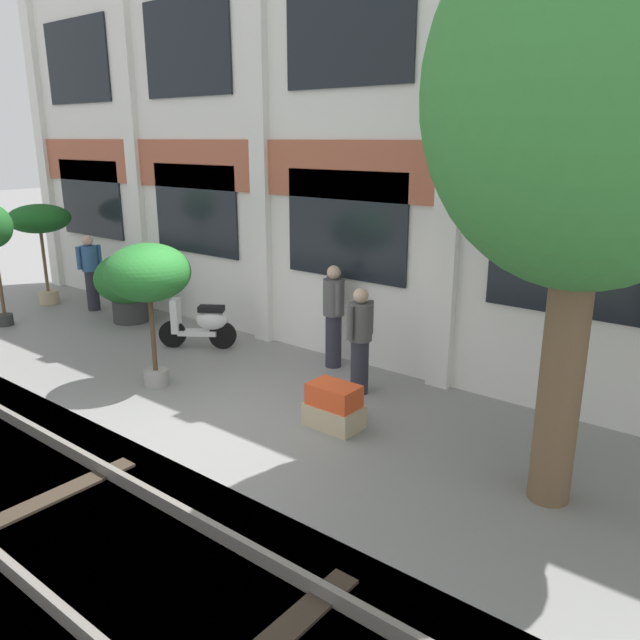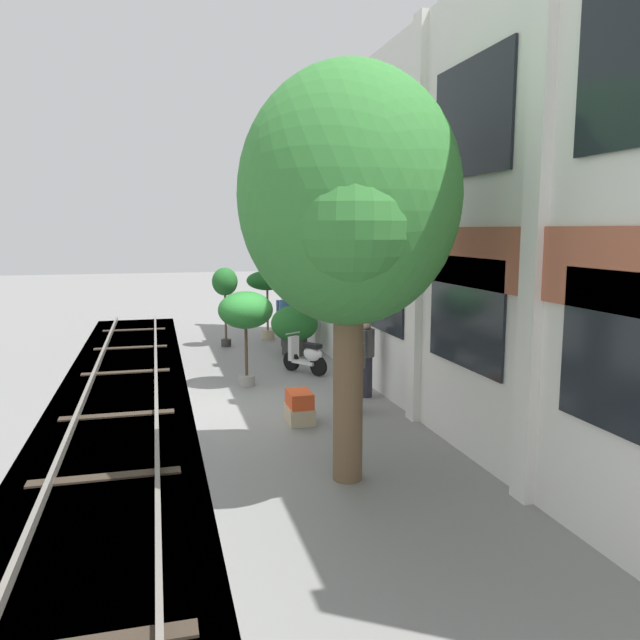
{
  "view_description": "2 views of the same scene",
  "coord_description": "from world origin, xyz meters",
  "px_view_note": "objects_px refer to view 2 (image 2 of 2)",
  "views": [
    {
      "loc": [
        5.85,
        -5.16,
        3.58
      ],
      "look_at": [
        0.42,
        1.64,
        1.03
      ],
      "focal_mm": 35.0,
      "sensor_mm": 36.0,
      "label": 1
    },
    {
      "loc": [
        12.22,
        -1.79,
        3.52
      ],
      "look_at": [
        -0.29,
        1.52,
        1.63
      ],
      "focal_mm": 35.0,
      "sensor_mm": 36.0,
      "label": 2
    }
  ],
  "objects_px": {
    "broadleaf_tree": "(349,204)",
    "potted_plant_tall_urn": "(267,283)",
    "potted_plant_terracotta_small": "(246,312)",
    "resident_near_plants": "(285,318)",
    "resident_by_doorway": "(366,355)",
    "potted_plant_low_pan": "(225,285)",
    "potted_plant_stone_basin": "(295,326)",
    "resident_watching_tracks": "(352,369)",
    "scooter_near_curb": "(307,356)",
    "potted_plant_square_trough": "(299,408)"
  },
  "relations": [
    {
      "from": "potted_plant_tall_urn",
      "to": "potted_plant_low_pan",
      "type": "bearing_deg",
      "value": -55.95
    },
    {
      "from": "potted_plant_stone_basin",
      "to": "potted_plant_square_trough",
      "type": "height_order",
      "value": "potted_plant_stone_basin"
    },
    {
      "from": "broadleaf_tree",
      "to": "potted_plant_low_pan",
      "type": "distance_m",
      "value": 10.78
    },
    {
      "from": "potted_plant_low_pan",
      "to": "potted_plant_terracotta_small",
      "type": "xyz_separation_m",
      "value": [
        4.91,
        -0.08,
        -0.19
      ]
    },
    {
      "from": "broadleaf_tree",
      "to": "potted_plant_tall_urn",
      "type": "height_order",
      "value": "broadleaf_tree"
    },
    {
      "from": "potted_plant_square_trough",
      "to": "potted_plant_stone_basin",
      "type": "bearing_deg",
      "value": 168.33
    },
    {
      "from": "potted_plant_stone_basin",
      "to": "resident_near_plants",
      "type": "relative_size",
      "value": 0.86
    },
    {
      "from": "resident_by_doorway",
      "to": "resident_near_plants",
      "type": "distance_m",
      "value": 6.18
    },
    {
      "from": "resident_by_doorway",
      "to": "potted_plant_stone_basin",
      "type": "bearing_deg",
      "value": -50.01
    },
    {
      "from": "potted_plant_stone_basin",
      "to": "resident_near_plants",
      "type": "xyz_separation_m",
      "value": [
        -1.37,
        0.01,
        0.05
      ]
    },
    {
      "from": "potted_plant_terracotta_small",
      "to": "resident_by_doorway",
      "type": "xyz_separation_m",
      "value": [
        1.59,
        2.31,
        -0.79
      ]
    },
    {
      "from": "resident_near_plants",
      "to": "potted_plant_terracotta_small",
      "type": "bearing_deg",
      "value": -8.33
    },
    {
      "from": "broadleaf_tree",
      "to": "potted_plant_tall_urn",
      "type": "relative_size",
      "value": 2.58
    },
    {
      "from": "scooter_near_curb",
      "to": "potted_plant_terracotta_small",
      "type": "bearing_deg",
      "value": 82.51
    },
    {
      "from": "potted_plant_terracotta_small",
      "to": "potted_plant_tall_urn",
      "type": "distance_m",
      "value": 6.09
    },
    {
      "from": "resident_watching_tracks",
      "to": "scooter_near_curb",
      "type": "bearing_deg",
      "value": -172.72
    },
    {
      "from": "resident_watching_tracks",
      "to": "potted_plant_stone_basin",
      "type": "bearing_deg",
      "value": -175.65
    },
    {
      "from": "broadleaf_tree",
      "to": "potted_plant_terracotta_small",
      "type": "bearing_deg",
      "value": -173.73
    },
    {
      "from": "broadleaf_tree",
      "to": "scooter_near_curb",
      "type": "bearing_deg",
      "value": 171.5
    },
    {
      "from": "resident_by_doorway",
      "to": "resident_watching_tracks",
      "type": "xyz_separation_m",
      "value": [
        0.96,
        -0.63,
        -0.06
      ]
    },
    {
      "from": "potted_plant_low_pan",
      "to": "potted_plant_tall_urn",
      "type": "bearing_deg",
      "value": 124.05
    },
    {
      "from": "potted_plant_tall_urn",
      "to": "scooter_near_curb",
      "type": "height_order",
      "value": "potted_plant_tall_urn"
    },
    {
      "from": "potted_plant_stone_basin",
      "to": "scooter_near_curb",
      "type": "xyz_separation_m",
      "value": [
        2.4,
        -0.23,
        -0.37
      ]
    },
    {
      "from": "potted_plant_stone_basin",
      "to": "scooter_near_curb",
      "type": "bearing_deg",
      "value": -5.48
    },
    {
      "from": "resident_by_doorway",
      "to": "resident_watching_tracks",
      "type": "height_order",
      "value": "resident_by_doorway"
    },
    {
      "from": "potted_plant_square_trough",
      "to": "potted_plant_low_pan",
      "type": "bearing_deg",
      "value": -176.53
    },
    {
      "from": "potted_plant_square_trough",
      "to": "resident_watching_tracks",
      "type": "bearing_deg",
      "value": 109.32
    },
    {
      "from": "broadleaf_tree",
      "to": "scooter_near_curb",
      "type": "distance_m",
      "value": 7.38
    },
    {
      "from": "potted_plant_stone_basin",
      "to": "resident_watching_tracks",
      "type": "bearing_deg",
      "value": -1.41
    },
    {
      "from": "resident_watching_tracks",
      "to": "resident_near_plants",
      "type": "distance_m",
      "value": 7.12
    },
    {
      "from": "potted_plant_terracotta_small",
      "to": "resident_by_doorway",
      "type": "bearing_deg",
      "value": 55.5
    },
    {
      "from": "potted_plant_tall_urn",
      "to": "potted_plant_square_trough",
      "type": "bearing_deg",
      "value": -6.31
    },
    {
      "from": "broadleaf_tree",
      "to": "potted_plant_terracotta_small",
      "type": "relative_size",
      "value": 2.65
    },
    {
      "from": "resident_by_doorway",
      "to": "potted_plant_low_pan",
      "type": "bearing_deg",
      "value": -36.86
    },
    {
      "from": "potted_plant_terracotta_small",
      "to": "resident_near_plants",
      "type": "relative_size",
      "value": 1.33
    },
    {
      "from": "potted_plant_low_pan",
      "to": "potted_plant_stone_basin",
      "type": "relative_size",
      "value": 1.71
    },
    {
      "from": "potted_plant_terracotta_small",
      "to": "potted_plant_stone_basin",
      "type": "height_order",
      "value": "potted_plant_terracotta_small"
    },
    {
      "from": "potted_plant_square_trough",
      "to": "scooter_near_curb",
      "type": "bearing_deg",
      "value": 164.49
    },
    {
      "from": "broadleaf_tree",
      "to": "potted_plant_tall_urn",
      "type": "xyz_separation_m",
      "value": [
        -11.57,
        0.91,
        -2.04
      ]
    },
    {
      "from": "potted_plant_low_pan",
      "to": "resident_watching_tracks",
      "type": "relative_size",
      "value": 1.52
    },
    {
      "from": "potted_plant_low_pan",
      "to": "resident_near_plants",
      "type": "height_order",
      "value": "potted_plant_low_pan"
    },
    {
      "from": "potted_plant_tall_urn",
      "to": "scooter_near_curb",
      "type": "bearing_deg",
      "value": 0.69
    },
    {
      "from": "potted_plant_tall_urn",
      "to": "resident_watching_tracks",
      "type": "relative_size",
      "value": 1.41
    },
    {
      "from": "potted_plant_stone_basin",
      "to": "potted_plant_tall_urn",
      "type": "bearing_deg",
      "value": -173.81
    },
    {
      "from": "resident_by_doorway",
      "to": "resident_watching_tracks",
      "type": "bearing_deg",
      "value": 90.94
    },
    {
      "from": "potted_plant_low_pan",
      "to": "resident_by_doorway",
      "type": "bearing_deg",
      "value": 18.94
    },
    {
      "from": "resident_by_doorway",
      "to": "resident_near_plants",
      "type": "bearing_deg",
      "value": -51.38
    },
    {
      "from": "potted_plant_square_trough",
      "to": "resident_near_plants",
      "type": "bearing_deg",
      "value": 170.34
    },
    {
      "from": "potted_plant_terracotta_small",
      "to": "potted_plant_square_trough",
      "type": "relative_size",
      "value": 2.99
    },
    {
      "from": "potted_plant_low_pan",
      "to": "broadleaf_tree",
      "type": "bearing_deg",
      "value": 2.95
    }
  ]
}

